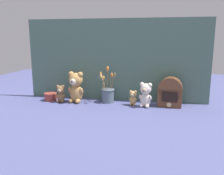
% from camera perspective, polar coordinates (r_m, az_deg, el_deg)
% --- Properties ---
extents(ground_plane, '(4.00, 4.00, 0.00)m').
position_cam_1_polar(ground_plane, '(2.06, -0.11, -4.12)').
color(ground_plane, '#4C5184').
extents(backdrop_wall, '(1.65, 0.02, 0.73)m').
position_cam_1_polar(backdrop_wall, '(2.15, 0.77, 6.55)').
color(backdrop_wall, '#4C6B5B').
rests_on(backdrop_wall, ground).
extents(teddy_bear_large, '(0.15, 0.14, 0.28)m').
position_cam_1_polar(teddy_bear_large, '(2.12, -8.70, 0.26)').
color(teddy_bear_large, tan).
rests_on(teddy_bear_large, ground).
extents(teddy_bear_medium, '(0.12, 0.10, 0.21)m').
position_cam_1_polar(teddy_bear_medium, '(1.98, 8.07, -1.62)').
color(teddy_bear_medium, beige).
rests_on(teddy_bear_medium, ground).
extents(teddy_bear_small, '(0.08, 0.08, 0.16)m').
position_cam_1_polar(teddy_bear_small, '(2.16, -12.25, -1.35)').
color(teddy_bear_small, olive).
rests_on(teddy_bear_small, ground).
extents(teddy_bear_tiny, '(0.07, 0.07, 0.13)m').
position_cam_1_polar(teddy_bear_tiny, '(2.03, 5.06, -2.40)').
color(teddy_bear_tiny, tan).
rests_on(teddy_bear_tiny, ground).
extents(flower_vase, '(0.14, 0.14, 0.32)m').
position_cam_1_polar(flower_vase, '(2.11, -1.05, -1.46)').
color(flower_vase, slate).
rests_on(flower_vase, ground).
extents(vintage_radio, '(0.21, 0.13, 0.25)m').
position_cam_1_polar(vintage_radio, '(2.04, 13.81, -1.22)').
color(vintage_radio, brown).
rests_on(vintage_radio, ground).
extents(decorative_tin_tall, '(0.12, 0.12, 0.07)m').
position_cam_1_polar(decorative_tin_tall, '(2.26, -14.57, -2.14)').
color(decorative_tin_tall, '#993D33').
rests_on(decorative_tin_tall, ground).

